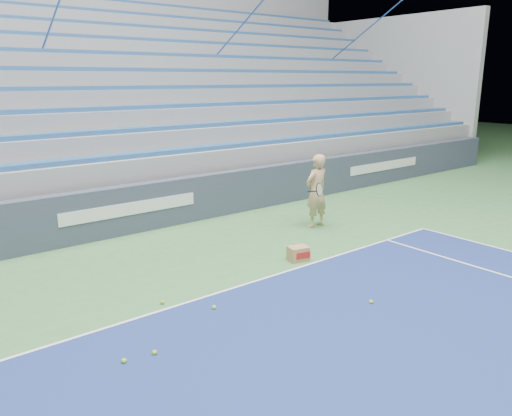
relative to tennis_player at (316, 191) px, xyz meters
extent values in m
cube|color=white|center=(-3.65, -1.71, -0.85)|extent=(10.97, 0.05, 0.00)
cube|color=#363E53|center=(-3.65, 2.29, -0.32)|extent=(30.00, 0.30, 1.10)
cube|color=white|center=(-3.65, 2.13, -0.27)|extent=(3.20, 0.02, 0.28)
cube|color=white|center=(5.35, 2.13, -0.27)|extent=(3.40, 0.02, 0.28)
cube|color=gray|center=(-3.65, 6.84, -0.32)|extent=(30.00, 8.50, 1.10)
cube|color=gray|center=(-3.65, 6.84, 0.48)|extent=(30.00, 8.50, 0.50)
cube|color=#285592|center=(-3.65, 2.96, 0.79)|extent=(29.60, 0.42, 0.11)
cube|color=gray|center=(-3.65, 7.26, 0.98)|extent=(30.00, 7.65, 0.50)
cube|color=#285592|center=(-3.65, 3.81, 1.29)|extent=(29.60, 0.42, 0.11)
cube|color=gray|center=(-3.65, 7.69, 1.48)|extent=(30.00, 6.80, 0.50)
cube|color=#285592|center=(-3.65, 4.66, 1.79)|extent=(29.60, 0.42, 0.11)
cube|color=gray|center=(-3.65, 8.11, 1.98)|extent=(30.00, 5.95, 0.50)
cube|color=#285592|center=(-3.65, 5.51, 2.29)|extent=(29.60, 0.42, 0.11)
cube|color=gray|center=(-3.65, 8.54, 2.48)|extent=(30.00, 5.10, 0.50)
cube|color=#285592|center=(-3.65, 6.36, 2.79)|extent=(29.60, 0.42, 0.11)
cube|color=gray|center=(-3.65, 8.96, 2.98)|extent=(30.00, 4.25, 0.50)
cube|color=#285592|center=(-3.65, 7.21, 3.29)|extent=(29.60, 0.42, 0.11)
cube|color=gray|center=(-3.65, 9.39, 3.48)|extent=(30.00, 3.40, 0.50)
cube|color=#285592|center=(-3.65, 8.06, 3.79)|extent=(29.60, 0.42, 0.11)
cube|color=gray|center=(-3.65, 9.81, 3.98)|extent=(30.00, 2.55, 0.50)
cube|color=#285592|center=(-3.65, 8.91, 4.29)|extent=(29.60, 0.42, 0.11)
cube|color=gray|center=(-3.65, 10.24, 4.48)|extent=(30.00, 1.70, 0.50)
cube|color=#285592|center=(-3.65, 9.76, 4.79)|extent=(29.60, 0.42, 0.11)
cube|color=gray|center=(-3.65, 10.66, 4.98)|extent=(30.00, 0.85, 0.50)
cube|color=gray|center=(11.50, 6.84, 2.18)|extent=(0.30, 8.80, 6.10)
cube|color=gray|center=(-3.65, 11.39, 2.78)|extent=(31.00, 0.40, 7.30)
cylinder|color=#2D549D|center=(-3.65, 6.84, 3.73)|extent=(0.05, 8.53, 5.04)
cylinder|color=#2D549D|center=(2.35, 6.84, 3.73)|extent=(0.05, 8.53, 5.04)
cylinder|color=#2D549D|center=(8.35, 6.84, 3.73)|extent=(0.05, 8.53, 5.04)
imported|color=tan|center=(0.00, 0.00, 0.00)|extent=(0.64, 0.44, 1.73)
cylinder|color=black|center=(-0.35, -0.25, 0.08)|extent=(0.12, 0.27, 0.08)
cylinder|color=beige|center=(-0.45, -0.53, 0.18)|extent=(0.29, 0.16, 0.28)
torus|color=black|center=(-0.45, -0.53, 0.18)|extent=(0.31, 0.18, 0.30)
cube|color=#A77F51|center=(-1.87, -1.40, -0.73)|extent=(0.43, 0.36, 0.28)
cube|color=#B21E19|center=(-1.87, -1.55, -0.73)|extent=(0.29, 0.08, 0.13)
sphere|color=#A5DA2C|center=(-2.30, -3.52, -0.83)|extent=(0.07, 0.07, 0.07)
sphere|color=#A5DA2C|center=(-4.33, -2.16, -0.83)|extent=(0.07, 0.07, 0.07)
sphere|color=#A5DA2C|center=(-4.85, -1.50, -0.83)|extent=(0.07, 0.07, 0.07)
sphere|color=#A5DA2C|center=(-5.64, -2.76, -0.83)|extent=(0.07, 0.07, 0.07)
sphere|color=#A5DA2C|center=(-6.02, -2.71, -0.83)|extent=(0.07, 0.07, 0.07)
camera|label=1|loc=(-8.15, -7.99, 2.54)|focal=35.00mm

